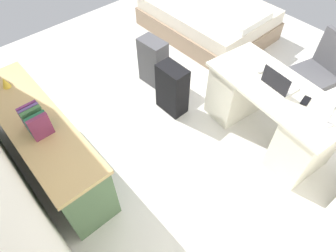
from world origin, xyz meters
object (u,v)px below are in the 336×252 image
office_chair (316,77)px  laptop (278,83)px  desk (269,112)px  computer_mouse (261,70)px  suitcase_spare_grey (153,62)px  desk_lamp (335,100)px  figurine_small (5,83)px  suitcase_black (172,89)px  credenza (47,145)px  bed (208,18)px  cell_phone_near_laptop (306,101)px

office_chair → laptop: 0.92m
desk → computer_mouse: size_ratio=15.05×
suitcase_spare_grey → laptop: (-1.53, -0.34, 0.46)m
office_chair → desk_lamp: desk_lamp is taller
laptop → computer_mouse: size_ratio=3.33×
desk → computer_mouse: 0.46m
figurine_small → suitcase_black: bearing=-116.7°
suitcase_black → suitcase_spare_grey: 0.57m
credenza → bed: credenza is taller
suitcase_spare_grey → desk_lamp: size_ratio=1.84×
desk → suitcase_black: 1.12m
computer_mouse → desk: bearing=172.1°
suitcase_black → cell_phone_near_laptop: 1.45m
bed → figurine_small: figurine_small is taller
credenza → desk_lamp: (-1.69, -1.93, 0.62)m
bed → desk_lamp: (-2.42, 1.14, 0.75)m
credenza → computer_mouse: computer_mouse is taller
office_chair → computer_mouse: bearing=67.9°
bed → laptop: bearing=150.3°
bed → laptop: 2.25m
suitcase_spare_grey → cell_phone_near_laptop: bearing=-172.7°
computer_mouse → cell_phone_near_laptop: computer_mouse is taller
credenza → office_chair: bearing=-113.3°
credenza → cell_phone_near_laptop: size_ratio=13.24×
bed → cell_phone_near_laptop: (-2.19, 1.04, 0.49)m
laptop → credenza: bearing=59.7°
office_chair → cell_phone_near_laptop: 0.90m
desk → suitcase_spare_grey: size_ratio=2.37×
desk → credenza: 2.32m
suitcase_spare_grey → computer_mouse: size_ratio=6.36×
desk → credenza: credenza is taller
desk → desk_lamp: desk_lamp is taller
laptop → cell_phone_near_laptop: laptop is taller
office_chair → laptop: bearing=85.9°
office_chair → laptop: size_ratio=2.82×
suitcase_spare_grey → computer_mouse: (-1.28, -0.41, 0.43)m
office_chair → suitcase_spare_grey: bearing=36.6°
bed → desk_lamp: bearing=154.7°
desk_lamp → figurine_small: size_ratio=3.14×
suitcase_black → office_chair: bearing=-129.0°
laptop → computer_mouse: bearing=-15.5°
suitcase_black → computer_mouse: size_ratio=6.33×
desk → desk_lamp: 0.79m
desk → office_chair: office_chair is taller
desk → credenza: size_ratio=0.84×
credenza → suitcase_black: bearing=-96.8°
bed → computer_mouse: (-1.64, 1.01, 0.50)m
laptop → cell_phone_near_laptop: size_ratio=2.45×
laptop → suitcase_black: bearing=26.7°
bed → suitcase_black: bearing=120.0°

